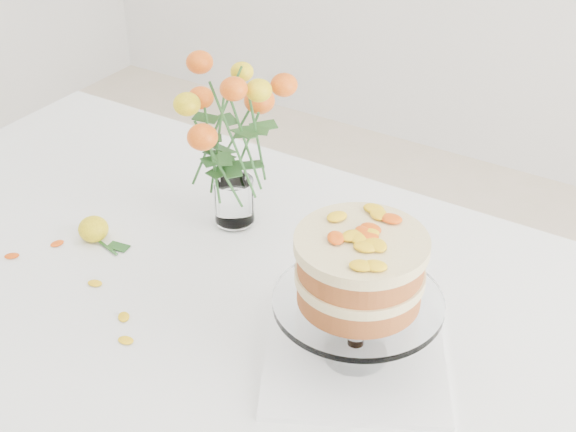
% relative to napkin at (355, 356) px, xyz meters
% --- Properties ---
extents(table, '(1.43, 0.93, 0.76)m').
position_rel_napkin_xyz_m(table, '(-0.34, 0.03, -0.09)').
color(table, tan).
rests_on(table, ground).
extents(napkin, '(0.36, 0.36, 0.01)m').
position_rel_napkin_xyz_m(napkin, '(0.00, 0.00, 0.00)').
color(napkin, white).
rests_on(napkin, table).
extents(cake_stand, '(0.25, 0.25, 0.22)m').
position_rel_napkin_xyz_m(cake_stand, '(0.00, 0.00, 0.15)').
color(cake_stand, white).
rests_on(cake_stand, napkin).
extents(rose_vase, '(0.29, 0.29, 0.38)m').
position_rel_napkin_xyz_m(rose_vase, '(-0.36, 0.20, 0.22)').
color(rose_vase, white).
rests_on(rose_vase, table).
extents(loose_rose_near, '(0.10, 0.05, 0.05)m').
position_rel_napkin_xyz_m(loose_rose_near, '(-0.55, 0.02, 0.02)').
color(loose_rose_near, yellow).
rests_on(loose_rose_near, table).
extents(stray_petal_a, '(0.03, 0.02, 0.00)m').
position_rel_napkin_xyz_m(stray_petal_a, '(-0.46, -0.07, -0.00)').
color(stray_petal_a, yellow).
rests_on(stray_petal_a, table).
extents(stray_petal_b, '(0.03, 0.02, 0.00)m').
position_rel_napkin_xyz_m(stray_petal_b, '(-0.36, -0.11, -0.00)').
color(stray_petal_b, yellow).
rests_on(stray_petal_b, table).
extents(stray_petal_c, '(0.03, 0.02, 0.00)m').
position_rel_napkin_xyz_m(stray_petal_c, '(-0.32, -0.15, -0.00)').
color(stray_petal_c, yellow).
rests_on(stray_petal_c, table).
extents(stray_petal_d, '(0.03, 0.02, 0.00)m').
position_rel_napkin_xyz_m(stray_petal_d, '(-0.60, -0.02, -0.00)').
color(stray_petal_d, yellow).
rests_on(stray_petal_d, table).
extents(stray_petal_e, '(0.03, 0.02, 0.00)m').
position_rel_napkin_xyz_m(stray_petal_e, '(-0.64, -0.09, -0.00)').
color(stray_petal_e, yellow).
rests_on(stray_petal_e, table).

